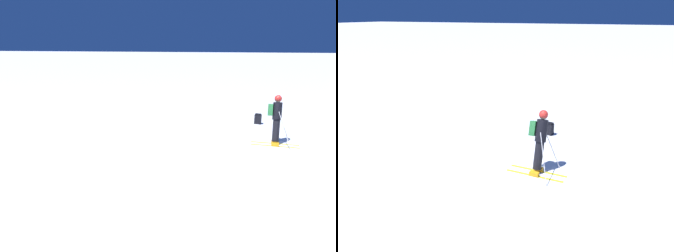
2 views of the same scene
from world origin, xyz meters
TOP-DOWN VIEW (x-y plane):
  - ground_plane at (0.00, 0.00)m, footprint 300.00×300.00m
  - skier at (0.95, 0.02)m, footprint 1.29×1.82m
  - spare_backpack at (4.08, 0.63)m, footprint 0.28×0.34m

SIDE VIEW (x-z plane):
  - ground_plane at x=0.00m, z-range 0.00..0.00m
  - spare_backpack at x=4.08m, z-range -0.01..0.49m
  - skier at x=0.95m, z-range 0.11..2.02m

